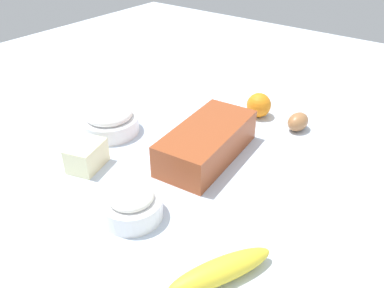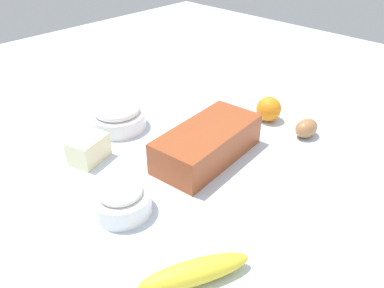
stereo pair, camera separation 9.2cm
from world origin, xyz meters
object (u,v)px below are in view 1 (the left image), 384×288
egg_near_butter (298,122)px  loaf_pan (207,142)px  banana (221,270)px  orange_fruit (259,105)px  flour_bowl (132,204)px  butter_block (87,156)px  sugar_bowl (110,120)px

egg_near_butter → loaf_pan: bearing=154.3°
loaf_pan → banana: bearing=-146.7°
egg_near_butter → orange_fruit: bearing=87.4°
flour_bowl → butter_block: 0.21m
orange_fruit → egg_near_butter: 0.12m
loaf_pan → butter_block: 0.28m
sugar_bowl → butter_block: size_ratio=1.68×
sugar_bowl → flour_bowl: bearing=-125.8°
banana → butter_block: size_ratio=2.11×
butter_block → loaf_pan: bearing=-44.1°
loaf_pan → flour_bowl: (-0.26, -0.01, -0.01)m
loaf_pan → flour_bowl: 0.26m
flour_bowl → butter_block: flour_bowl is taller
flour_bowl → orange_fruit: 0.52m
egg_near_butter → banana: bearing=-168.8°
loaf_pan → orange_fruit: 0.26m
butter_block → flour_bowl: bearing=-106.1°
sugar_bowl → orange_fruit: sugar_bowl is taller
egg_near_butter → flour_bowl: bearing=167.4°
loaf_pan → egg_near_butter: loaf_pan is taller
loaf_pan → butter_block: size_ratio=3.24×
flour_bowl → sugar_bowl: sugar_bowl is taller
sugar_bowl → butter_block: 0.16m
loaf_pan → butter_block: (-0.20, 0.20, -0.01)m
loaf_pan → banana: (-0.28, -0.23, -0.02)m
sugar_bowl → egg_near_butter: size_ratio=2.22×
orange_fruit → sugar_bowl: bearing=139.4°
banana → butter_block: bearing=79.4°
orange_fruit → loaf_pan: bearing=-179.7°
egg_near_butter → sugar_bowl: bearing=128.3°
banana → butter_block: (0.08, 0.42, 0.01)m
flour_bowl → butter_block: (0.06, 0.20, -0.00)m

